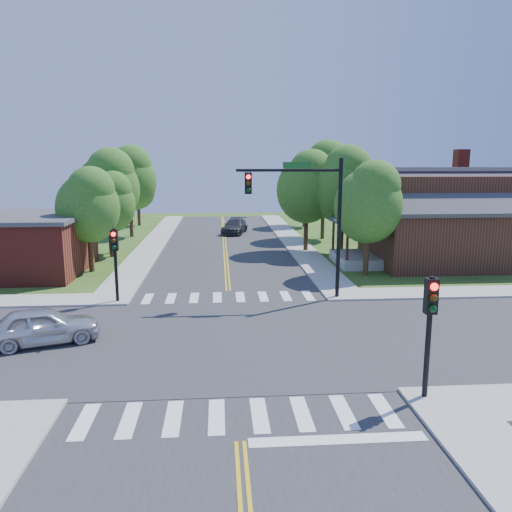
{
  "coord_description": "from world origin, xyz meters",
  "views": [
    {
      "loc": [
        -0.46,
        -19.05,
        7.04
      ],
      "look_at": [
        1.43,
        6.28,
        2.2
      ],
      "focal_mm": 35.0,
      "sensor_mm": 36.0,
      "label": 1
    }
  ],
  "objects": [
    {
      "name": "crosswalk_north",
      "position": [
        0.0,
        6.2,
        0.05
      ],
      "size": [
        8.85,
        2.0,
        0.01
      ],
      "color": "white",
      "rests_on": "ground"
    },
    {
      "name": "road_ns",
      "position": [
        0.0,
        0.0,
        0.02
      ],
      "size": [
        10.0,
        90.0,
        0.04
      ],
      "primitive_type": "cube",
      "color": "#2D2D30",
      "rests_on": "ground"
    },
    {
      "name": "road_ew",
      "position": [
        0.0,
        0.0,
        0.03
      ],
      "size": [
        90.0,
        10.0,
        0.04
      ],
      "primitive_type": "cube",
      "color": "#2D2D30",
      "rests_on": "ground"
    },
    {
      "name": "signal_mast_ne",
      "position": [
        3.91,
        5.59,
        4.85
      ],
      "size": [
        5.3,
        0.42,
        7.2
      ],
      "color": "black",
      "rests_on": "ground"
    },
    {
      "name": "tree_e_a",
      "position": [
        8.75,
        10.83,
        4.67
      ],
      "size": [
        4.2,
        3.99,
        7.13
      ],
      "color": "#382314",
      "rests_on": "ground"
    },
    {
      "name": "tree_house",
      "position": [
        6.43,
        19.32,
        5.22
      ],
      "size": [
        4.69,
        4.45,
        7.97
      ],
      "color": "#382314",
      "rests_on": "ground"
    },
    {
      "name": "ground",
      "position": [
        0.0,
        0.0,
        0.0
      ],
      "size": [
        100.0,
        100.0,
        0.0
      ],
      "primitive_type": "plane",
      "color": "#324C17",
      "rests_on": "ground"
    },
    {
      "name": "signal_pole_nw",
      "position": [
        -5.6,
        5.58,
        2.66
      ],
      "size": [
        0.34,
        0.42,
        3.8
      ],
      "color": "black",
      "rests_on": "ground"
    },
    {
      "name": "tree_e_c",
      "position": [
        9.13,
        25.88,
        5.87
      ],
      "size": [
        5.27,
        5.01,
        8.96
      ],
      "color": "#382314",
      "rests_on": "ground"
    },
    {
      "name": "car_dgrey",
      "position": [
        1.08,
        29.67,
        0.71
      ],
      "size": [
        4.12,
        5.74,
        1.41
      ],
      "primitive_type": "imported",
      "rotation": [
        0.0,
        0.0,
        -0.23
      ],
      "color": "#313537",
      "rests_on": "ground"
    },
    {
      "name": "car_silver",
      "position": [
        -7.36,
        0.0,
        0.73
      ],
      "size": [
        4.34,
        5.33,
        1.46
      ],
      "primitive_type": "imported",
      "rotation": [
        0.0,
        0.0,
        1.9
      ],
      "color": "silver",
      "rests_on": "ground"
    },
    {
      "name": "tree_w_b",
      "position": [
        -8.73,
        19.71,
        5.29
      ],
      "size": [
        4.75,
        4.51,
        8.08
      ],
      "color": "#382314",
      "rests_on": "ground"
    },
    {
      "name": "house_ne",
      "position": [
        15.11,
        14.23,
        3.33
      ],
      "size": [
        13.05,
        8.8,
        7.11
      ],
      "color": "#351A12",
      "rests_on": "ground"
    },
    {
      "name": "crosswalk_south",
      "position": [
        0.0,
        -6.2,
        0.05
      ],
      "size": [
        8.85,
        2.0,
        0.01
      ],
      "color": "white",
      "rests_on": "ground"
    },
    {
      "name": "building_nw",
      "position": [
        -14.2,
        13.2,
        1.88
      ],
      "size": [
        10.4,
        8.4,
        3.73
      ],
      "color": "maroon",
      "rests_on": "ground"
    },
    {
      "name": "stop_bar",
      "position": [
        2.5,
        -7.6,
        0.0
      ],
      "size": [
        4.6,
        0.45,
        0.09
      ],
      "primitive_type": "cube",
      "color": "white",
      "rests_on": "ground"
    },
    {
      "name": "centerline",
      "position": [
        0.0,
        0.0,
        0.05
      ],
      "size": [
        0.3,
        90.0,
        0.01
      ],
      "color": "gold",
      "rests_on": "ground"
    },
    {
      "name": "tree_w_a",
      "position": [
        -8.64,
        13.19,
        4.42
      ],
      "size": [
        3.97,
        3.77,
        6.75
      ],
      "color": "#382314",
      "rests_on": "ground"
    },
    {
      "name": "tree_w_c",
      "position": [
        -8.64,
        28.43,
        5.61
      ],
      "size": [
        5.03,
        4.78,
        8.56
      ],
      "color": "#382314",
      "rests_on": "ground"
    },
    {
      "name": "tree_bldg",
      "position": [
        -8.38,
        18.32,
        4.2
      ],
      "size": [
        3.77,
        3.58,
        6.41
      ],
      "color": "#382314",
      "rests_on": "ground"
    },
    {
      "name": "tree_e_b",
      "position": [
        9.0,
        18.22,
        5.42
      ],
      "size": [
        4.87,
        4.63,
        8.28
      ],
      "color": "#382314",
      "rests_on": "ground"
    },
    {
      "name": "tree_e_d",
      "position": [
        8.92,
        34.66,
        5.02
      ],
      "size": [
        4.51,
        4.28,
        7.66
      ],
      "color": "#382314",
      "rests_on": "ground"
    },
    {
      "name": "sidewalk_ne",
      "position": [
        15.82,
        15.82,
        0.07
      ],
      "size": [
        40.0,
        40.0,
        0.14
      ],
      "color": "#9E9B93",
      "rests_on": "ground"
    },
    {
      "name": "tree_w_d",
      "position": [
        -9.23,
        36.87,
        4.21
      ],
      "size": [
        3.79,
        3.6,
        6.44
      ],
      "color": "#382314",
      "rests_on": "ground"
    },
    {
      "name": "signal_pole_se",
      "position": [
        5.6,
        -5.62,
        2.66
      ],
      "size": [
        0.34,
        0.42,
        3.8
      ],
      "color": "black",
      "rests_on": "ground"
    },
    {
      "name": "intersection_patch",
      "position": [
        0.0,
        0.0,
        0.0
      ],
      "size": [
        10.2,
        10.2,
        0.06
      ],
      "primitive_type": "cube",
      "color": "#2D2D30",
      "rests_on": "ground"
    }
  ]
}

